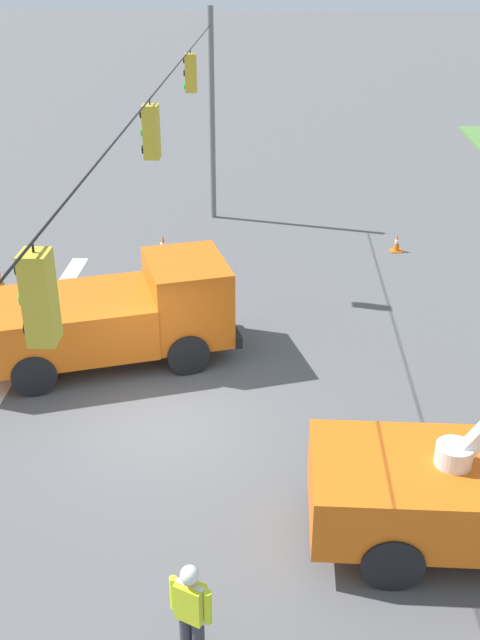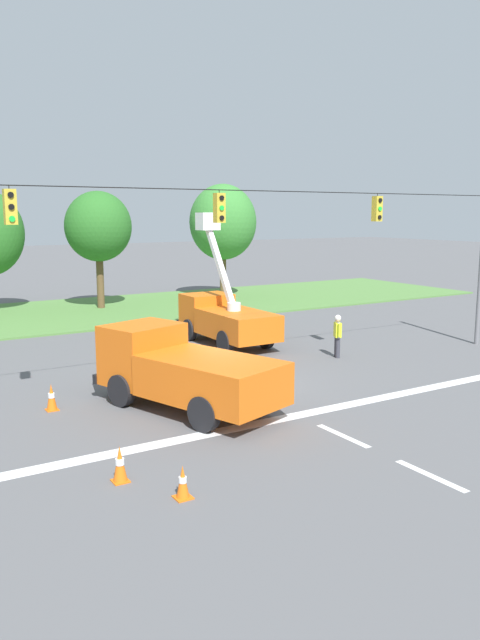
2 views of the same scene
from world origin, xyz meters
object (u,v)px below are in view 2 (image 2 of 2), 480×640
object	(u,v)px
utility_truck_bucket_lift	(225,316)
road_worker	(337,333)
traffic_cone_near_bucket	(51,397)
utility_truck_support_near	(183,370)
tree_east	(98,227)
traffic_cone_mid_left	(120,464)
tree_far_east	(223,222)
traffic_cone_foreground_right	(183,482)

from	to	relation	value
utility_truck_bucket_lift	road_worker	bearing A→B (deg)	-61.87
traffic_cone_near_bucket	utility_truck_support_near	bearing A→B (deg)	-28.05
tree_east	traffic_cone_mid_left	xyz separation A→B (m)	(-8.05, -24.47, -4.63)
tree_east	road_worker	world-z (taller)	tree_east
tree_east	traffic_cone_near_bucket	world-z (taller)	tree_east
road_worker	traffic_cone_near_bucket	size ratio (longest dim) A/B	2.17
tree_far_east	road_worker	size ratio (longest dim) A/B	4.42
tree_far_east	road_worker	bearing A→B (deg)	-105.61
utility_truck_support_near	tree_east	bearing A→B (deg)	77.57
utility_truck_bucket_lift	utility_truck_support_near	bearing A→B (deg)	-127.75
tree_far_east	utility_truck_support_near	distance (m)	25.24
road_worker	traffic_cone_near_bucket	bearing A→B (deg)	-175.57
traffic_cone_foreground_right	utility_truck_support_near	bearing A→B (deg)	63.62
traffic_cone_foreground_right	road_worker	bearing A→B (deg)	36.57
utility_truck_bucket_lift	traffic_cone_near_bucket	world-z (taller)	utility_truck_bucket_lift
tree_east	utility_truck_bucket_lift	size ratio (longest dim) A/B	1.22
tree_far_east	utility_truck_support_near	world-z (taller)	tree_far_east
road_worker	traffic_cone_near_bucket	distance (m)	11.93
tree_east	traffic_cone_mid_left	bearing A→B (deg)	-108.20
tree_far_east	tree_east	bearing A→B (deg)	-176.70
tree_far_east	utility_truck_bucket_lift	size ratio (longest dim) A/B	1.33
road_worker	traffic_cone_foreground_right	world-z (taller)	road_worker
tree_east	utility_truck_support_near	bearing A→B (deg)	-102.43
utility_truck_bucket_lift	traffic_cone_foreground_right	bearing A→B (deg)	-123.31
utility_truck_bucket_lift	utility_truck_support_near	distance (m)	9.56
utility_truck_bucket_lift	traffic_cone_foreground_right	world-z (taller)	utility_truck_bucket_lift
traffic_cone_foreground_right	traffic_cone_near_bucket	size ratio (longest dim) A/B	0.88
tree_far_east	traffic_cone_foreground_right	xyz separation A→B (m)	(-16.22, -26.44, -4.88)
tree_east	road_worker	bearing A→B (deg)	-77.51
tree_east	utility_truck_support_near	xyz separation A→B (m)	(-4.50, -20.43, -3.84)
traffic_cone_foreground_right	traffic_cone_near_bucket	xyz separation A→B (m)	(-0.74, 7.34, 0.06)
tree_east	road_worker	distance (m)	18.53
utility_truck_support_near	traffic_cone_mid_left	bearing A→B (deg)	-131.22
traffic_cone_mid_left	tree_east	bearing A→B (deg)	71.80
traffic_cone_foreground_right	tree_east	bearing A→B (deg)	74.42
utility_truck_bucket_lift	road_worker	xyz separation A→B (m)	(2.56, -4.79, -0.28)
road_worker	traffic_cone_foreground_right	bearing A→B (deg)	-143.43
traffic_cone_foreground_right	traffic_cone_mid_left	size ratio (longest dim) A/B	0.87
tree_east	tree_far_east	xyz separation A→B (m)	(8.99, 0.52, 0.20)
tree_far_east	traffic_cone_near_bucket	distance (m)	26.00
traffic_cone_foreground_right	traffic_cone_mid_left	bearing A→B (deg)	119.42
tree_far_east	utility_truck_support_near	xyz separation A→B (m)	(-13.49, -20.95, -4.04)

